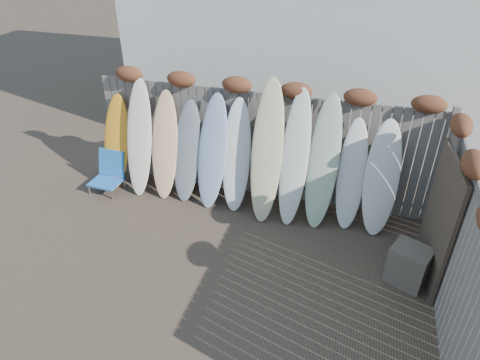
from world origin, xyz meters
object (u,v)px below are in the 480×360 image
(beach_chair, at_px, (109,172))
(wooden_crate, at_px, (409,265))
(lattice_panel, at_px, (439,221))
(surfboard_0, at_px, (116,142))

(beach_chair, xyz_separation_m, wooden_crate, (5.38, -0.99, -0.04))
(wooden_crate, height_order, lattice_panel, lattice_panel)
(surfboard_0, bearing_deg, beach_chair, -105.30)
(surfboard_0, bearing_deg, lattice_panel, -7.64)
(beach_chair, distance_m, surfboard_0, 0.60)
(wooden_crate, distance_m, surfboard_0, 5.47)
(beach_chair, height_order, surfboard_0, surfboard_0)
(beach_chair, bearing_deg, wooden_crate, -10.42)
(wooden_crate, xyz_separation_m, lattice_panel, (0.27, 0.25, 0.65))
(beach_chair, relative_size, surfboard_0, 0.41)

